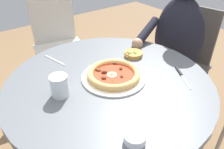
% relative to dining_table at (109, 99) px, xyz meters
% --- Properties ---
extents(dining_table, '(1.02, 1.02, 0.75)m').
position_rel_dining_table_xyz_m(dining_table, '(0.00, 0.00, 0.00)').
color(dining_table, '#565B60').
rests_on(dining_table, ground).
extents(pizza_on_plate, '(0.32, 0.32, 0.04)m').
position_rel_dining_table_xyz_m(pizza_on_plate, '(-0.00, -0.03, 0.14)').
color(pizza_on_plate, white).
rests_on(pizza_on_plate, dining_table).
extents(water_glass, '(0.08, 0.08, 0.10)m').
position_rel_dining_table_xyz_m(water_glass, '(0.04, 0.24, 0.17)').
color(water_glass, silver).
rests_on(water_glass, dining_table).
extents(steak_knife, '(0.17, 0.11, 0.01)m').
position_rel_dining_table_xyz_m(steak_knife, '(-0.18, -0.32, 0.13)').
color(steak_knife, silver).
rests_on(steak_knife, dining_table).
extents(ramekin_capers, '(0.08, 0.08, 0.03)m').
position_rel_dining_table_xyz_m(ramekin_capers, '(-0.35, 0.15, 0.14)').
color(ramekin_capers, white).
rests_on(ramekin_capers, dining_table).
extents(olive_pan, '(0.11, 0.13, 0.05)m').
position_rel_dining_table_xyz_m(olive_pan, '(0.11, -0.26, 0.14)').
color(olive_pan, olive).
rests_on(olive_pan, dining_table).
extents(fork_utensil, '(0.17, 0.05, 0.00)m').
position_rel_dining_table_xyz_m(fork_utensil, '(0.34, 0.13, 0.12)').
color(fork_utensil, '#BCBCC1').
rests_on(fork_utensil, dining_table).
extents(diner_person, '(0.38, 0.53, 1.20)m').
position_rel_dining_table_xyz_m(diner_person, '(0.12, -0.69, -0.09)').
color(diner_person, '#282833').
rests_on(diner_person, ground).
extents(cafe_chair_diner, '(0.47, 0.47, 0.91)m').
position_rel_dining_table_xyz_m(cafe_chair_diner, '(0.15, -0.83, -0.08)').
color(cafe_chair_diner, '#504A45').
rests_on(cafe_chair_diner, ground).
extents(cafe_chair_spare_near, '(0.50, 0.50, 0.92)m').
position_rel_dining_table_xyz_m(cafe_chair_spare_near, '(1.03, -0.19, -0.07)').
color(cafe_chair_spare_near, beige).
rests_on(cafe_chair_spare_near, ground).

